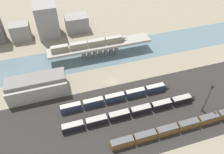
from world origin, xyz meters
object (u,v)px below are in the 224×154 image
Objects in this scene: train_yard_mid at (133,112)px; train_yard_far at (117,97)px; train_yard_near at (180,127)px; signal_tower at (207,99)px; warehouse_building at (37,86)px; train_on_bridge at (90,44)px.

train_yard_far reaches higher than train_yard_mid.
signal_tower is (15.36, 5.88, 6.54)m from train_yard_near.
train_yard_near is at bearing -35.20° from warehouse_building.
train_yard_near is 2.19× the size of warehouse_building.
train_on_bridge is 0.71× the size of train_yard_near.
train_yard_near is at bearing -159.05° from signal_tower.
train_on_bridge is at bearing 112.45° from train_yard_near.
signal_tower reaches higher than train_yard_far.
signal_tower reaches higher than train_yard_near.
train_yard_mid is (8.76, -48.48, -7.75)m from train_on_bridge.
train_on_bridge reaches higher than warehouse_building.
signal_tower is (32.23, -7.66, 6.63)m from train_yard_mid.
train_yard_far is at bearing -24.32° from warehouse_building.
train_yard_far is at bearing 131.21° from train_yard_near.
train_yard_near is 17.70m from signal_tower.
train_on_bridge reaches higher than train_yard_far.
train_yard_near is (25.62, -62.02, -7.65)m from train_on_bridge.
train_yard_far is 41.32m from signal_tower.
warehouse_building is (-40.69, 27.06, 3.00)m from train_yard_mid.
train_yard_far is 40.06m from warehouse_building.
train_yard_mid is 2.27× the size of warehouse_building.
signal_tower reaches higher than warehouse_building.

